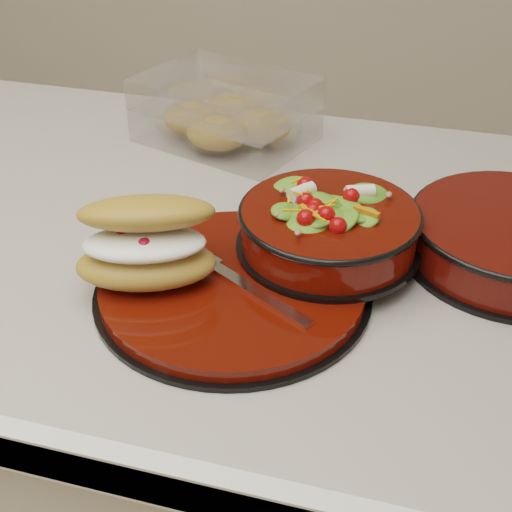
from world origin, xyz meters
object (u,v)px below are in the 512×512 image
(island_counter, at_px, (255,472))
(fork, at_px, (240,282))
(pastry_box, at_px, (226,113))
(salad_bowl, at_px, (329,223))
(dinner_plate, at_px, (233,287))
(croissant, at_px, (147,243))

(island_counter, relative_size, fork, 7.41)
(island_counter, distance_m, pastry_box, 0.56)
(island_counter, bearing_deg, salad_bowl, -23.64)
(dinner_plate, distance_m, salad_bowl, 0.13)
(croissant, distance_m, pastry_box, 0.39)
(dinner_plate, distance_m, croissant, 0.10)
(dinner_plate, bearing_deg, island_counter, 95.92)
(dinner_plate, height_order, croissant, croissant)
(island_counter, height_order, dinner_plate, dinner_plate)
(croissant, xyz_separation_m, pastry_box, (-0.04, 0.39, -0.02))
(croissant, distance_m, fork, 0.10)
(island_counter, height_order, fork, fork)
(island_counter, relative_size, croissant, 7.57)
(island_counter, distance_m, fork, 0.49)
(island_counter, distance_m, salad_bowl, 0.51)
(croissant, relative_size, fork, 0.98)
(dinner_plate, relative_size, fork, 1.76)
(dinner_plate, bearing_deg, pastry_box, 108.65)
(salad_bowl, bearing_deg, island_counter, 156.36)
(island_counter, xyz_separation_m, pastry_box, (-0.11, 0.24, 0.49))
(island_counter, xyz_separation_m, croissant, (-0.07, -0.15, 0.51))
(salad_bowl, distance_m, pastry_box, 0.35)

